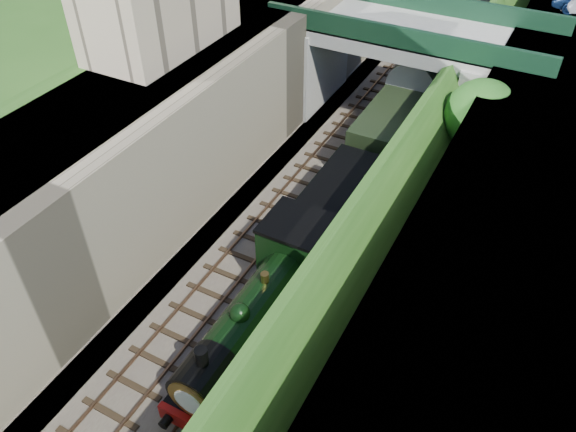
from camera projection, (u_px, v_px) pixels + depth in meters
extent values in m
plane|color=#1E4714|center=(166.00, 428.00, 20.05)|extent=(160.00, 160.00, 0.00)
cube|color=#473F38|center=(372.00, 150.00, 33.43)|extent=(10.00, 90.00, 0.20)
cube|color=#756B56|center=(290.00, 77.00, 33.19)|extent=(1.00, 90.00, 7.00)
cube|color=#262628|center=(240.00, 65.00, 34.44)|extent=(6.00, 90.00, 7.00)
cube|color=#262628|center=(555.00, 149.00, 28.09)|extent=(8.00, 90.00, 6.25)
cube|color=#1E4714|center=(464.00, 133.00, 29.97)|extent=(4.02, 90.00, 6.36)
sphere|color=#194C14|center=(298.00, 398.00, 19.62)|extent=(1.50, 1.50, 1.50)
sphere|color=#194C14|center=(342.00, 333.00, 20.97)|extent=(1.60, 1.60, 1.60)
sphere|color=#194C14|center=(359.00, 294.00, 23.12)|extent=(1.34, 1.34, 1.34)
sphere|color=#194C14|center=(373.00, 263.00, 25.20)|extent=(1.29, 1.29, 1.29)
sphere|color=#194C14|center=(468.00, 161.00, 24.19)|extent=(1.96, 1.96, 1.96)
sphere|color=#194C14|center=(443.00, 159.00, 29.01)|extent=(1.24, 1.24, 1.24)
sphere|color=#194C14|center=(442.00, 150.00, 31.20)|extent=(2.01, 2.01, 2.01)
sphere|color=#194C14|center=(467.00, 119.00, 31.64)|extent=(1.68, 1.68, 1.68)
sphere|color=#194C14|center=(516.00, 63.00, 31.69)|extent=(2.07, 2.07, 2.07)
sphere|color=#194C14|center=(475.00, 89.00, 37.42)|extent=(1.33, 1.33, 1.33)
sphere|color=#194C14|center=(507.00, 51.00, 37.62)|extent=(2.08, 2.08, 2.08)
sphere|color=#194C14|center=(526.00, 26.00, 38.95)|extent=(1.25, 1.25, 1.25)
sphere|color=#194C14|center=(523.00, 16.00, 43.98)|extent=(1.44, 1.44, 1.44)
cube|color=black|center=(341.00, 139.00, 34.06)|extent=(2.50, 90.00, 0.07)
cube|color=brown|center=(330.00, 135.00, 34.25)|extent=(0.08, 90.00, 0.14)
cube|color=brown|center=(352.00, 141.00, 33.74)|extent=(0.08, 90.00, 0.14)
cube|color=black|center=(391.00, 153.00, 32.92)|extent=(2.50, 90.00, 0.07)
cube|color=brown|center=(380.00, 149.00, 33.11)|extent=(0.08, 90.00, 0.14)
cube|color=brown|center=(403.00, 155.00, 32.60)|extent=(0.08, 90.00, 0.14)
cube|color=gray|center=(415.00, 36.00, 32.31)|extent=(16.00, 6.00, 0.90)
cube|color=#133621|center=(400.00, 38.00, 29.78)|extent=(16.00, 0.30, 1.20)
cube|color=#133621|center=(432.00, 4.00, 33.61)|extent=(16.00, 0.30, 1.20)
cube|color=gray|center=(319.00, 61.00, 36.30)|extent=(1.40, 6.40, 5.70)
cube|color=gray|center=(486.00, 99.00, 32.49)|extent=(2.40, 6.40, 5.70)
cube|color=gray|center=(159.00, 5.00, 27.01)|extent=(4.00, 8.00, 4.00)
cylinder|color=black|center=(470.00, 160.00, 28.97)|extent=(0.30, 0.30, 4.40)
sphere|color=#194C14|center=(481.00, 116.00, 27.28)|extent=(3.60, 3.60, 3.60)
sphere|color=#194C14|center=(492.00, 121.00, 28.03)|extent=(2.40, 2.40, 2.40)
cube|color=black|center=(254.00, 346.00, 22.14)|extent=(2.40, 8.40, 0.60)
cube|color=black|center=(267.00, 319.00, 22.45)|extent=(2.70, 10.00, 0.35)
cube|color=maroon|center=(193.00, 426.00, 19.09)|extent=(2.70, 0.25, 0.70)
cylinder|color=black|center=(255.00, 312.00, 21.07)|extent=(1.90, 5.60, 1.90)
cylinder|color=black|center=(205.00, 380.00, 18.85)|extent=(1.96, 1.80, 1.96)
cylinder|color=white|center=(188.00, 403.00, 18.19)|extent=(1.10, 0.05, 1.10)
cylinder|color=black|center=(202.00, 358.00, 18.08)|extent=(0.44, 0.44, 0.90)
sphere|color=black|center=(240.00, 313.00, 19.75)|extent=(0.76, 0.76, 0.76)
cylinder|color=#A57F33|center=(265.00, 278.00, 20.90)|extent=(0.32, 0.32, 0.50)
cube|color=black|center=(299.00, 250.00, 23.40)|extent=(2.75, 2.40, 2.80)
cube|color=black|center=(299.00, 224.00, 22.46)|extent=(2.85, 2.50, 0.15)
cube|color=black|center=(189.00, 379.00, 20.61)|extent=(0.60, 1.40, 0.90)
cube|color=black|center=(247.00, 408.00, 19.72)|extent=(0.60, 1.40, 0.90)
cube|color=black|center=(339.00, 226.00, 27.69)|extent=(2.30, 6.00, 0.50)
cube|color=black|center=(339.00, 222.00, 27.52)|extent=(2.60, 6.00, 0.50)
cube|color=black|center=(341.00, 203.00, 26.74)|extent=(2.70, 6.00, 2.40)
cube|color=black|center=(342.00, 182.00, 25.93)|extent=(2.50, 5.60, 0.20)
cube|color=black|center=(418.00, 112.00, 36.19)|extent=(2.30, 17.00, 0.40)
cube|color=black|center=(419.00, 109.00, 36.03)|extent=(2.50, 17.00, 0.50)
cube|color=black|center=(422.00, 88.00, 35.06)|extent=(2.80, 18.00, 2.70)
cube|color=slate|center=(426.00, 65.00, 34.08)|extent=(2.90, 18.00, 0.50)
cube|color=black|center=(485.00, 16.00, 48.83)|extent=(2.30, 17.00, 0.40)
cube|color=black|center=(486.00, 13.00, 48.67)|extent=(2.50, 17.00, 0.50)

